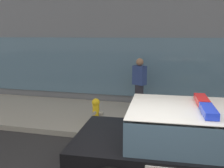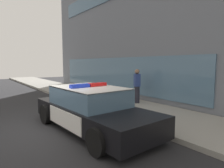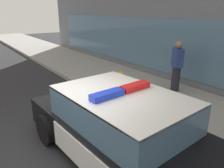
# 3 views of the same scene
# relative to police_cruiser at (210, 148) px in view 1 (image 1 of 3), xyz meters

# --- Properties ---
(sidewalk) EXTENTS (48.00, 3.16, 0.15)m
(sidewalk) POSITION_rel_police_cruiser_xyz_m (-0.94, 2.86, -0.60)
(sidewalk) COLOR gray
(sidewalk) RESTS_ON ground
(police_cruiser) EXTENTS (4.94, 2.29, 1.49)m
(police_cruiser) POSITION_rel_police_cruiser_xyz_m (0.00, 0.00, 0.00)
(police_cruiser) COLOR black
(police_cruiser) RESTS_ON ground
(fire_hydrant) EXTENTS (0.34, 0.39, 0.73)m
(fire_hydrant) POSITION_rel_police_cruiser_xyz_m (-2.70, 2.02, -0.18)
(fire_hydrant) COLOR gold
(fire_hydrant) RESTS_ON sidewalk
(pedestrian_on_sidewalk) EXTENTS (0.48, 0.42, 1.71)m
(pedestrian_on_sidewalk) POSITION_rel_police_cruiser_xyz_m (-1.73, 3.64, 0.33)
(pedestrian_on_sidewalk) COLOR #23232D
(pedestrian_on_sidewalk) RESTS_ON sidewalk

